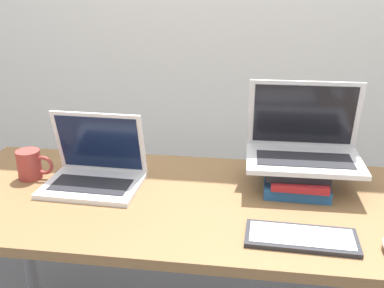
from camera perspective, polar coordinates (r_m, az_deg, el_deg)
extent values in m
cube|color=brown|center=(1.40, 1.89, -7.55)|extent=(1.70, 0.67, 0.03)
cylinder|color=gray|center=(2.04, -20.37, -10.91)|extent=(0.05, 0.05, 0.69)
cube|color=silver|center=(1.50, -12.51, -5.15)|extent=(0.31, 0.24, 0.02)
cube|color=#232328|center=(1.48, -12.73, -5.05)|extent=(0.26, 0.13, 0.00)
cube|color=silver|center=(1.53, -11.66, 0.21)|extent=(0.31, 0.07, 0.22)
cube|color=#0F1938|center=(1.52, -11.72, 0.11)|extent=(0.28, 0.06, 0.19)
cube|color=#235693|center=(1.52, 13.01, -4.41)|extent=(0.21, 0.26, 0.04)
cube|color=maroon|center=(1.50, 13.33, -3.47)|extent=(0.18, 0.28, 0.02)
cube|color=black|center=(1.48, 13.02, -2.80)|extent=(0.20, 0.21, 0.03)
cube|color=silver|center=(1.48, 13.99, -2.02)|extent=(0.37, 0.24, 0.02)
cube|color=#232328|center=(1.46, 14.08, -1.90)|extent=(0.30, 0.13, 0.00)
cube|color=silver|center=(1.53, 14.00, 3.68)|extent=(0.36, 0.05, 0.23)
cube|color=black|center=(1.52, 14.02, 3.60)|extent=(0.33, 0.04, 0.20)
cube|color=#28282D|center=(1.23, 13.69, -11.49)|extent=(0.29, 0.13, 0.01)
cube|color=silver|center=(1.23, 13.72, -11.22)|extent=(0.27, 0.11, 0.00)
cylinder|color=#9E3833|center=(1.61, -19.97, -2.46)|extent=(0.08, 0.08, 0.10)
torus|color=#9E3833|center=(1.59, -18.32, -2.59)|extent=(0.07, 0.01, 0.07)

